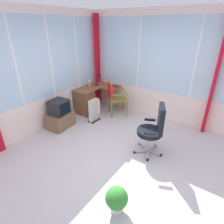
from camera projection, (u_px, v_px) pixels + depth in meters
name	position (u px, v px, depth m)	size (l,w,h in m)	color
ground	(116.00, 160.00, 3.68)	(5.37, 5.36, 0.06)	beige
north_window_panel	(36.00, 74.00, 4.19)	(4.37, 0.07, 2.79)	#F1D8CA
east_window_panel	(164.00, 68.00, 4.70)	(0.07, 4.36, 2.79)	#F1D8CA
curtain_corner	(98.00, 62.00, 5.69)	(0.23, 0.07, 2.69)	red
curtain_east_far	(215.00, 78.00, 4.05)	(0.23, 0.07, 2.69)	red
desk	(86.00, 100.00, 5.38)	(1.21, 0.93, 0.73)	brown
desk_lamp	(99.00, 77.00, 5.53)	(0.23, 0.20, 0.37)	black
tv_remote	(115.00, 86.00, 5.47)	(0.04, 0.15, 0.02)	black
spray_bottle	(89.00, 83.00, 5.46)	(0.06, 0.06, 0.22)	pink
wooden_armchair	(113.00, 94.00, 5.19)	(0.68, 0.68, 0.96)	olive
office_chair	(154.00, 127.00, 3.58)	(0.63, 0.57, 1.07)	#B7B7BF
tv_on_stand	(60.00, 116.00, 4.65)	(0.68, 0.50, 0.74)	brown
space_heater	(95.00, 110.00, 4.97)	(0.39, 0.17, 0.63)	white
potted_plant	(117.00, 199.00, 2.56)	(0.32, 0.32, 0.40)	silver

